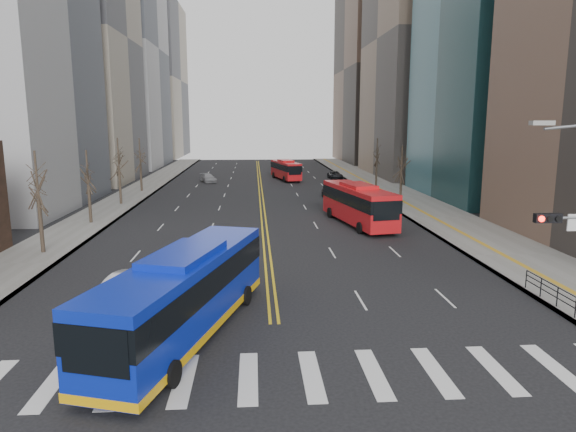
{
  "coord_description": "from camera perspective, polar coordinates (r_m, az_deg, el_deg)",
  "views": [
    {
      "loc": [
        -0.88,
        -17.68,
        9.37
      ],
      "look_at": [
        1.04,
        11.14,
        4.02
      ],
      "focal_mm": 32.0,
      "sensor_mm": 36.0,
      "label": 1
    }
  ],
  "objects": [
    {
      "name": "blue_bus",
      "position": [
        23.09,
        -11.36,
        -8.24
      ],
      "size": [
        6.65,
        13.67,
        3.87
      ],
      "color": "#0B22AD",
      "rests_on": "ground"
    },
    {
      "name": "pedestrian_railing",
      "position": [
        29.4,
        27.77,
        -7.65
      ],
      "size": [
        0.06,
        6.06,
        1.02
      ],
      "color": "black",
      "rests_on": "sidewalk_right"
    },
    {
      "name": "street_trees",
      "position": [
        52.8,
        -10.7,
        5.43
      ],
      "size": [
        35.2,
        47.2,
        7.6
      ],
      "color": "#32251E",
      "rests_on": "ground"
    },
    {
      "name": "car_dark_far",
      "position": [
        85.27,
        5.25,
        4.56
      ],
      "size": [
        2.13,
        4.45,
        1.23
      ],
      "primitive_type": "imported",
      "rotation": [
        0.0,
        0.0,
        0.02
      ],
      "color": "black",
      "rests_on": "ground"
    },
    {
      "name": "crosswalk",
      "position": [
        20.03,
        -0.89,
        -17.38
      ],
      "size": [
        26.7,
        4.0,
        0.01
      ],
      "color": "silver",
      "rests_on": "ground"
    },
    {
      "name": "car_dark_mid",
      "position": [
        63.54,
        4.74,
        2.62
      ],
      "size": [
        1.95,
        4.24,
        1.41
      ],
      "primitive_type": "imported",
      "rotation": [
        0.0,
        0.0,
        0.07
      ],
      "color": "black",
      "rests_on": "ground"
    },
    {
      "name": "ground",
      "position": [
        20.03,
        -0.89,
        -17.39
      ],
      "size": [
        220.0,
        220.0,
        0.0
      ],
      "primitive_type": "plane",
      "color": "black"
    },
    {
      "name": "red_bus_near",
      "position": [
        47.35,
        7.8,
        1.56
      ],
      "size": [
        4.98,
        12.27,
        3.77
      ],
      "color": "red",
      "rests_on": "ground"
    },
    {
      "name": "centerline",
      "position": [
        73.29,
        -3.1,
        3.14
      ],
      "size": [
        0.55,
        100.0,
        0.01
      ],
      "color": "gold",
      "rests_on": "ground"
    },
    {
      "name": "office_towers",
      "position": [
        87.41,
        -3.3,
        20.06
      ],
      "size": [
        83.0,
        134.0,
        58.0
      ],
      "color": "#9C9D9F",
      "rests_on": "ground"
    },
    {
      "name": "car_silver",
      "position": [
        80.92,
        -8.87,
        4.18
      ],
      "size": [
        3.21,
        4.79,
        1.29
      ],
      "primitive_type": "imported",
      "rotation": [
        0.0,
        0.0,
        0.35
      ],
      "color": "gray",
      "rests_on": "ground"
    },
    {
      "name": "sidewalk_right",
      "position": [
        65.98,
        12.41,
        2.15
      ],
      "size": [
        7.0,
        130.0,
        0.15
      ],
      "primitive_type": "cube",
      "color": "slate",
      "rests_on": "ground"
    },
    {
      "name": "sidewalk_left",
      "position": [
        65.26,
        -17.63,
        1.81
      ],
      "size": [
        5.0,
        130.0,
        0.15
      ],
      "primitive_type": "cube",
      "color": "slate",
      "rests_on": "ground"
    },
    {
      "name": "red_bus_far",
      "position": [
        83.11,
        -0.26,
        5.28
      ],
      "size": [
        4.53,
        10.43,
        3.25
      ],
      "color": "red",
      "rests_on": "ground"
    },
    {
      "name": "car_white",
      "position": [
        28.14,
        -17.74,
        -7.79
      ],
      "size": [
        3.37,
        4.99,
        1.56
      ],
      "primitive_type": "imported",
      "rotation": [
        0.0,
        0.0,
        -0.4
      ],
      "color": "silver",
      "rests_on": "ground"
    }
  ]
}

